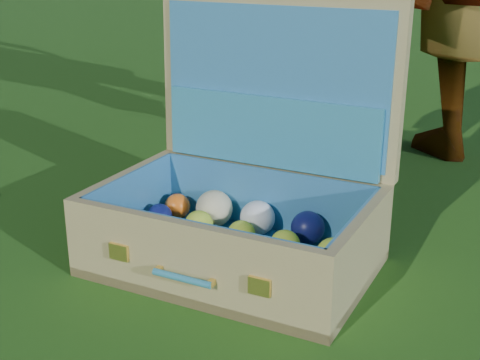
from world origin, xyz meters
The scene contains 2 objects.
ground centered at (0.00, 0.00, 0.00)m, with size 60.00×60.00×0.00m, color #215114.
suitcase centered at (0.09, -0.04, 0.16)m, with size 0.67×0.57×0.56m.
Camera 1 is at (0.31, -1.38, 0.67)m, focal length 50.00 mm.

